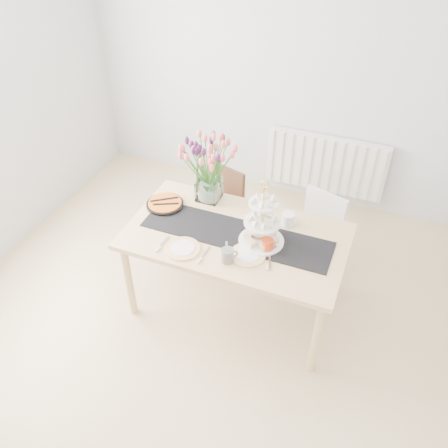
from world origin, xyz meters
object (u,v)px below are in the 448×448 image
at_px(mug_orange, 267,245).
at_px(chair_brown, 219,205).
at_px(tulip_vase, 208,160).
at_px(mug_white, 269,244).
at_px(cake_stand, 262,228).
at_px(radiator, 325,164).
at_px(chair_white, 317,230).
at_px(tart_tin, 165,204).
at_px(teapot, 259,229).
at_px(dining_table, 236,242).
at_px(plate_right, 248,255).
at_px(plate_left, 183,249).
at_px(cream_jug, 288,219).
at_px(mug_grey, 227,256).

bearing_deg(mug_orange, chair_brown, 111.69).
relative_size(chair_brown, tulip_vase, 1.24).
bearing_deg(mug_white, cake_stand, 153.40).
distance_m(cake_stand, mug_white, 0.12).
bearing_deg(tulip_vase, mug_orange, -34.25).
bearing_deg(radiator, chair_brown, -125.18).
bearing_deg(radiator, tulip_vase, -116.87).
xyz_separation_m(chair_white, tart_tin, (-1.12, -0.55, 0.34)).
bearing_deg(radiator, teapot, -95.67).
distance_m(dining_table, plate_right, 0.25).
relative_size(tart_tin, mug_orange, 2.92).
relative_size(teapot, plate_left, 0.91).
height_order(chair_white, mug_white, mug_white).
xyz_separation_m(dining_table, cream_jug, (0.32, 0.25, 0.13)).
bearing_deg(chair_white, teapot, -99.85).
height_order(mug_orange, plate_right, mug_orange).
relative_size(mug_orange, plate_left, 0.40).
height_order(dining_table, chair_brown, chair_brown).
height_order(cake_stand, plate_right, cake_stand).
height_order(chair_brown, mug_grey, mug_grey).
bearing_deg(dining_table, radiator, 79.07).
distance_m(chair_white, cream_jug, 0.58).
distance_m(tulip_vase, cake_stand, 0.69).
height_order(chair_white, plate_left, plate_left).
relative_size(radiator, mug_grey, 11.78).
distance_m(radiator, mug_orange, 1.81).
relative_size(chair_white, cake_stand, 1.58).
xyz_separation_m(radiator, cake_stand, (-0.13, -1.71, 0.44)).
relative_size(teapot, mug_grey, 2.21).
height_order(cake_stand, cream_jug, cake_stand).
distance_m(chair_white, plate_right, 0.97).
xyz_separation_m(cream_jug, mug_orange, (-0.05, -0.33, 0.00)).
xyz_separation_m(mug_grey, plate_right, (0.11, 0.11, -0.04)).
distance_m(cake_stand, teapot, 0.09).
distance_m(teapot, plate_left, 0.56).
height_order(teapot, mug_orange, teapot).
relative_size(tart_tin, plate_left, 1.17).
bearing_deg(plate_right, mug_grey, -136.36).
bearing_deg(cake_stand, radiator, 85.61).
height_order(teapot, tart_tin, teapot).
xyz_separation_m(radiator, mug_grey, (-0.28, -1.98, 0.35)).
relative_size(teapot, mug_white, 2.39).
distance_m(dining_table, chair_brown, 0.80).
xyz_separation_m(chair_white, mug_white, (-0.22, -0.73, 0.37)).
distance_m(tulip_vase, teapot, 0.67).
bearing_deg(mug_white, plate_right, -127.57).
height_order(cake_stand, teapot, cake_stand).
distance_m(radiator, plate_left, 2.10).
bearing_deg(tart_tin, cake_stand, -9.06).
height_order(chair_brown, teapot, teapot).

